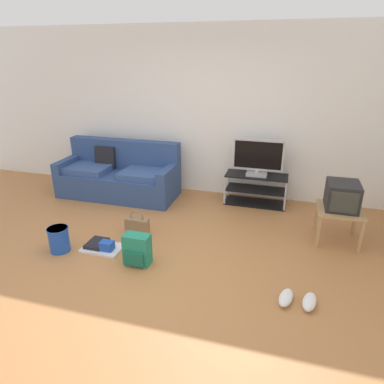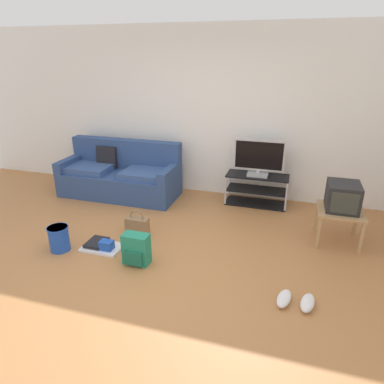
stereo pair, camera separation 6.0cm
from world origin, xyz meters
TOP-DOWN VIEW (x-y plane):
  - ground_plane at (0.00, 0.00)m, footprint 9.00×9.80m
  - wall_back at (0.00, 2.45)m, footprint 9.00×0.10m
  - couch at (-1.37, 1.86)m, footprint 1.97×0.81m
  - tv_stand at (0.91, 2.10)m, footprint 0.96×0.40m
  - flat_tv at (0.91, 2.08)m, footprint 0.78×0.22m
  - side_table at (2.04, 1.19)m, footprint 0.55×0.55m
  - crt_tv at (2.04, 1.21)m, footprint 0.38×0.44m
  - backpack at (-0.20, -0.01)m, footprint 0.30×0.24m
  - handbag at (-0.49, 0.63)m, footprint 0.31×0.13m
  - cleaning_bucket at (-1.23, -0.02)m, footprint 0.25×0.25m
  - sneakers_pair at (1.57, -0.22)m, footprint 0.39×0.30m
  - floor_tray at (-0.75, 0.16)m, footprint 0.48×0.33m

SIDE VIEW (x-z plane):
  - ground_plane at x=0.00m, z-range -0.02..0.00m
  - floor_tray at x=-0.75m, z-range -0.03..0.11m
  - sneakers_pair at x=1.57m, z-range 0.00..0.09m
  - handbag at x=-0.49m, z-range -0.05..0.31m
  - cleaning_bucket at x=-1.23m, z-range 0.01..0.32m
  - backpack at x=-0.20m, z-range 0.00..0.36m
  - tv_stand at x=0.91m, z-range 0.00..0.49m
  - couch at x=-1.37m, z-range -0.12..0.78m
  - side_table at x=2.04m, z-range 0.16..0.61m
  - crt_tv at x=2.04m, z-range 0.45..0.79m
  - flat_tv at x=0.91m, z-range 0.48..1.05m
  - wall_back at x=0.00m, z-range 0.00..2.70m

